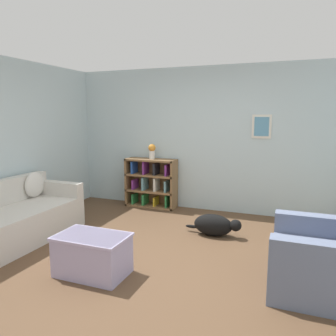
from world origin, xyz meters
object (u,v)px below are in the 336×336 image
(recliner_chair, at_px, (328,257))
(bookshelf, at_px, (152,183))
(couch, at_px, (9,221))
(coffee_table, at_px, (92,254))
(vase, at_px, (152,151))
(dog, at_px, (215,225))

(recliner_chair, bearing_deg, bookshelf, 142.94)
(couch, height_order, coffee_table, couch)
(bookshelf, relative_size, vase, 3.46)
(dog, bearing_deg, recliner_chair, -37.78)
(vase, bearing_deg, couch, -114.37)
(bookshelf, bearing_deg, dog, -36.38)
(bookshelf, xyz_separation_m, dog, (1.50, -1.11, -0.30))
(couch, distance_m, vase, 2.73)
(coffee_table, height_order, dog, coffee_table)
(coffee_table, bearing_deg, couch, 167.74)
(couch, bearing_deg, coffee_table, -12.26)
(couch, xyz_separation_m, vase, (1.08, 2.38, 0.77))
(vase, bearing_deg, dog, -36.30)
(couch, bearing_deg, vase, 65.63)
(dog, bearing_deg, bookshelf, 143.62)
(couch, distance_m, bookshelf, 2.63)
(coffee_table, relative_size, dog, 0.93)
(coffee_table, xyz_separation_m, dog, (0.98, 1.64, -0.08))
(bookshelf, relative_size, recliner_chair, 0.92)
(couch, distance_m, coffee_table, 1.62)
(bookshelf, xyz_separation_m, vase, (0.02, -0.02, 0.62))
(couch, xyz_separation_m, bookshelf, (1.06, 2.41, 0.14))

